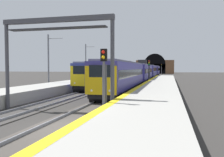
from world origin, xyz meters
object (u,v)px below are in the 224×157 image
object	(u,v)px
overhead_signal_gantry	(56,40)
train_main_approaching	(147,71)
catenary_mast_near	(49,61)
railway_signal_near	(104,78)
catenary_mast_far	(86,63)
railway_signal_mid	(149,70)
railway_signal_far	(161,68)
train_adjacent_platform	(127,71)

from	to	relation	value
overhead_signal_gantry	train_main_approaching	bearing A→B (deg)	-2.85
overhead_signal_gantry	catenary_mast_near	distance (m)	17.92
railway_signal_near	catenary_mast_near	distance (m)	21.93
catenary_mast_near	catenary_mast_far	size ratio (longest dim) A/B	0.98
catenary_mast_far	train_main_approaching	bearing A→B (deg)	-39.19
railway_signal_near	railway_signal_mid	size ratio (longest dim) A/B	0.94
railway_signal_far	train_adjacent_platform	bearing A→B (deg)	-7.41
train_main_approaching	railway_signal_far	world-z (taller)	railway_signal_far
train_adjacent_platform	catenary_mast_near	world-z (taller)	catenary_mast_near
railway_signal_far	train_main_approaching	bearing A→B (deg)	-2.40
train_main_approaching	catenary_mast_far	xyz separation A→B (m)	(-13.96, 11.38, 1.93)
railway_signal_mid	catenary_mast_far	size ratio (longest dim) A/B	0.57
overhead_signal_gantry	railway_signal_far	bearing A→B (deg)	-2.62
catenary_mast_far	overhead_signal_gantry	bearing A→B (deg)	-163.49
train_adjacent_platform	railway_signal_near	world-z (taller)	train_adjacent_platform
railway_signal_mid	train_main_approaching	bearing A→B (deg)	-173.33
train_adjacent_platform	railway_signal_near	bearing A→B (deg)	9.93
overhead_signal_gantry	catenary_mast_far	size ratio (longest dim) A/B	1.06
railway_signal_near	catenary_mast_near	world-z (taller)	catenary_mast_near
railway_signal_far	overhead_signal_gantry	size ratio (longest dim) A/B	0.56
overhead_signal_gantry	catenary_mast_near	xyz separation A→B (m)	(15.38, 9.14, -1.04)
overhead_signal_gantry	railway_signal_near	bearing A→B (deg)	-115.97
train_main_approaching	railway_signal_near	world-z (taller)	train_main_approaching
railway_signal_near	railway_signal_far	distance (m)	92.14
railway_signal_mid	train_adjacent_platform	bearing A→B (deg)	-153.29
train_adjacent_platform	catenary_mast_far	world-z (taller)	catenary_mast_far
railway_signal_near	overhead_signal_gantry	bearing A→B (deg)	-115.97
train_main_approaching	railway_signal_mid	size ratio (longest dim) A/B	18.09
railway_signal_near	catenary_mast_far	distance (m)	35.49
train_main_approaching	catenary_mast_far	world-z (taller)	catenary_mast_far
railway_signal_far	railway_signal_mid	bearing A→B (deg)	0.00
railway_signal_near	overhead_signal_gantry	distance (m)	5.27
railway_signal_far	catenary_mast_near	size ratio (longest dim) A/B	0.61
train_adjacent_platform	overhead_signal_gantry	size ratio (longest dim) A/B	7.06
railway_signal_far	catenary_mast_far	size ratio (longest dim) A/B	0.60
catenary_mast_near	railway_signal_far	bearing A→B (deg)	-10.06
train_main_approaching	railway_signal_near	size ratio (longest dim) A/B	19.35
train_main_approaching	train_adjacent_platform	world-z (taller)	train_main_approaching
train_main_approaching	train_adjacent_platform	size ratio (longest dim) A/B	1.37
railway_signal_near	train_adjacent_platform	bearing A→B (deg)	-171.63
train_adjacent_platform	railway_signal_mid	size ratio (longest dim) A/B	13.24
railway_signal_near	overhead_signal_gantry	size ratio (longest dim) A/B	0.50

